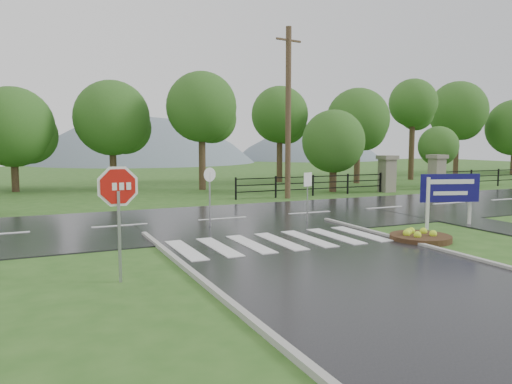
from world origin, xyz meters
name	(u,v)px	position (x,y,z in m)	size (l,w,h in m)	color
ground	(385,286)	(0.00, 0.00, 0.00)	(120.00, 120.00, 0.00)	#2E5A1E
main_road	(223,220)	(0.00, 10.00, 0.00)	(90.00, 8.00, 0.04)	black
walkway	(503,228)	(8.50, 4.00, 0.00)	(2.20, 11.00, 0.04)	#28282A
crosswalk	(280,241)	(0.00, 5.00, 0.06)	(6.50, 2.80, 0.02)	silver
pillar_west	(387,173)	(13.00, 16.00, 1.18)	(1.00, 1.00, 2.24)	gray
pillar_east	(437,171)	(17.00, 16.00, 1.18)	(1.00, 1.00, 2.24)	gray
fence_west	(313,183)	(7.75, 16.00, 0.72)	(9.58, 0.08, 1.20)	black
hills	(113,269)	(3.49, 65.00, -15.54)	(102.00, 48.00, 48.00)	slate
treeline	(162,188)	(1.00, 24.00, 0.00)	(83.20, 5.20, 10.00)	#26561A
stop_sign	(118,197)	(-5.17, 2.68, 1.91)	(1.22, 0.09, 2.75)	#939399
estate_billboard	(450,191)	(6.84, 4.95, 1.34)	(2.15, 0.73, 1.95)	silver
flower_bed	(420,237)	(4.17, 3.47, 0.14)	(1.89, 1.89, 0.38)	#332111
reg_sign_small	(308,187)	(2.70, 7.97, 1.39)	(0.41, 0.15, 1.93)	#939399
reg_sign_round	(210,190)	(-1.06, 8.49, 1.38)	(0.49, 0.17, 2.18)	#939399
utility_pole_east	(288,112)	(5.85, 15.50, 4.65)	(1.62, 0.40, 9.14)	#473523
entrance_tree_left	(334,142)	(10.07, 17.50, 3.08)	(3.85, 3.85, 5.02)	#3D2B1C
entrance_tree_right	(438,146)	(18.52, 17.50, 2.74)	(2.70, 2.70, 4.12)	#3D2B1C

